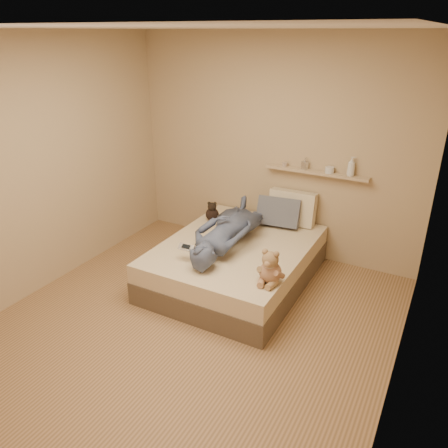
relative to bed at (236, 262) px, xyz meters
The scene contains 10 objects.
room 1.42m from the bed, 90.00° to the right, with size 3.80×3.80×3.80m.
bed is the anchor object (origin of this frame).
game_console 0.73m from the bed, 115.87° to the right, with size 0.17×0.08×0.06m.
teddy_bear 0.92m from the bed, 41.63° to the right, with size 0.28×0.27×0.34m.
dark_plush 0.78m from the bed, 141.67° to the left, with size 0.16×0.16×0.25m.
pillow_cream 0.99m from the bed, 68.70° to the left, with size 0.55×0.16×0.40m, color #C4B69B.
pillow_grey 0.82m from the bed, 73.22° to the left, with size 0.50×0.14×0.34m, color slate.
person 0.42m from the bed, 164.49° to the right, with size 0.55×1.50×0.36m, color #4A5475.
wall_shelf 1.38m from the bed, 58.82° to the left, with size 1.20×0.12×0.03m, color tan.
shelf_bottles 1.52m from the bed, 51.07° to the left, with size 0.85×0.10×0.22m.
Camera 1 is at (1.91, -2.87, 2.58)m, focal length 35.00 mm.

